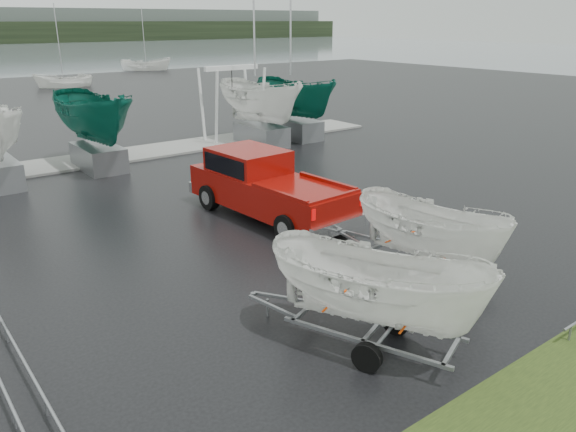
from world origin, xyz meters
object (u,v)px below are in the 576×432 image
(pickup_truck, at_px, (263,183))
(boat_hoist, at_px, (232,93))
(trailer_hitched, at_px, (435,180))
(trailer_parked, at_px, (380,220))

(pickup_truck, bearing_deg, boat_hoist, 58.72)
(pickup_truck, xyz_separation_m, boat_hoist, (6.06, 11.59, 1.52))
(trailer_hitched, bearing_deg, pickup_truck, 90.00)
(trailer_hitched, height_order, boat_hoist, trailer_hitched)
(boat_hoist, bearing_deg, trailer_parked, -114.59)
(trailer_parked, distance_m, boat_hoist, 21.92)
(trailer_parked, bearing_deg, boat_hoist, 43.60)
(trailer_parked, xyz_separation_m, boat_hoist, (9.12, 19.93, -0.17))
(pickup_truck, xyz_separation_m, trailer_hitched, (0.44, -6.85, 1.56))
(trailer_parked, relative_size, boat_hoist, 1.27)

